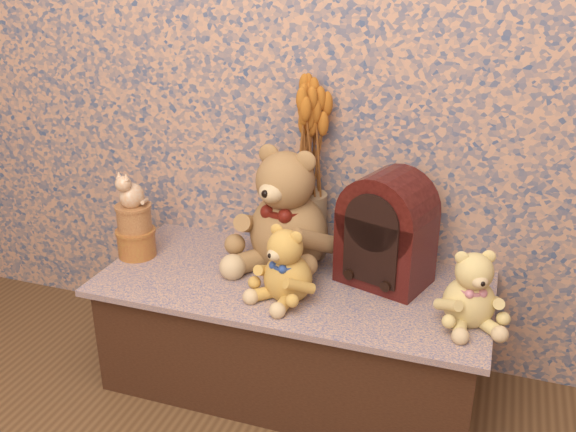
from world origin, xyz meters
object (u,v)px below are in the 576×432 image
ceramic_vase (307,225)px  cat_figurine (131,188)px  teddy_small (471,284)px  teddy_medium (288,260)px  cathedral_radio (387,228)px  biscuit_tin_lower (137,243)px  teddy_large (289,203)px

ceramic_vase → cat_figurine: bearing=-160.1°
teddy_small → teddy_medium: bearing=159.4°
teddy_small → cathedral_radio: cathedral_radio is taller
teddy_small → biscuit_tin_lower: teddy_small is taller
teddy_large → cat_figurine: teddy_large is taller
teddy_medium → ceramic_vase: size_ratio=1.11×
cathedral_radio → ceramic_vase: size_ratio=1.64×
cat_figurine → teddy_medium: bearing=3.5°
teddy_small → ceramic_vase: bearing=130.2°
teddy_large → teddy_small: bearing=-3.0°
teddy_small → ceramic_vase: 0.61m
teddy_small → cat_figurine: size_ratio=1.88×
teddy_medium → cathedral_radio: size_ratio=0.68×
teddy_medium → teddy_small: 0.52m
teddy_small → biscuit_tin_lower: bearing=152.2°
teddy_large → ceramic_vase: bearing=80.9°
biscuit_tin_lower → teddy_large: bearing=12.4°
cat_figurine → biscuit_tin_lower: bearing=0.0°
biscuit_tin_lower → ceramic_vase: bearing=19.9°
teddy_large → teddy_small: teddy_large is taller
ceramic_vase → cat_figurine: size_ratio=1.74×
ceramic_vase → cathedral_radio: bearing=-19.4°
teddy_medium → ceramic_vase: bearing=121.3°
teddy_medium → teddy_small: teddy_medium is taller
ceramic_vase → biscuit_tin_lower: (-0.54, -0.20, -0.06)m
cathedral_radio → ceramic_vase: bearing=178.2°
teddy_small → cathedral_radio: 0.32m
teddy_large → cathedral_radio: teddy_large is taller
teddy_medium → biscuit_tin_lower: bearing=-165.2°
biscuit_tin_lower → cat_figurine: 0.20m
teddy_small → cat_figurine: (-1.10, 0.07, 0.13)m
biscuit_tin_lower → cat_figurine: size_ratio=1.01×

